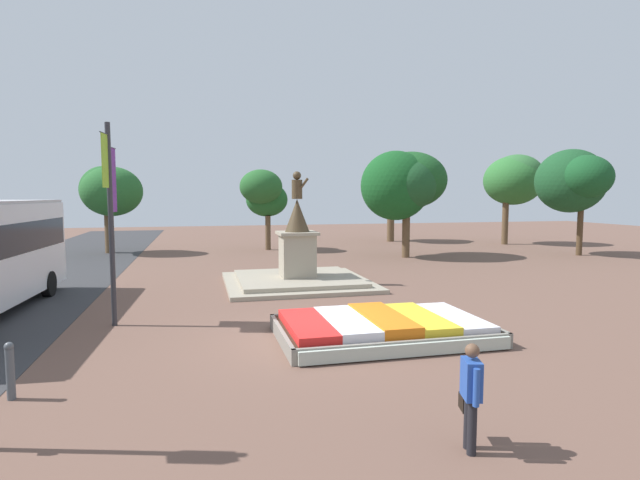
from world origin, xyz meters
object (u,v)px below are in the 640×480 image
Objects in this scene: pedestrian_with_handbag at (471,391)px; kerb_bollard_mid_a at (10,370)px; banner_pole at (111,213)px; statue_monument at (297,267)px; flower_planter at (382,328)px.

pedestrian_with_handbag is 1.50× the size of kerb_bollard_mid_a.
banner_pole reaches higher than pedestrian_with_handbag.
kerb_bollard_mid_a is (-6.89, 3.48, -0.32)m from pedestrian_with_handbag.
statue_monument is 5.52× the size of kerb_bollard_mid_a.
statue_monument is 1.03× the size of banner_pole.
banner_pole is at bearing 125.28° from pedestrian_with_handbag.
kerb_bollard_mid_a reaches higher than flower_planter.
pedestrian_with_handbag is at bearing -90.75° from statue_monument.
statue_monument is at bearing 54.73° from kerb_bollard_mid_a.
pedestrian_with_handbag is at bearing -98.06° from flower_planter.
flower_planter is 0.95× the size of banner_pole.
banner_pole is 5.63m from kerb_bollard_mid_a.
pedestrian_with_handbag is 7.73m from kerb_bollard_mid_a.
banner_pole reaches higher than kerb_bollard_mid_a.
banner_pole is at bearing 156.77° from flower_planter.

